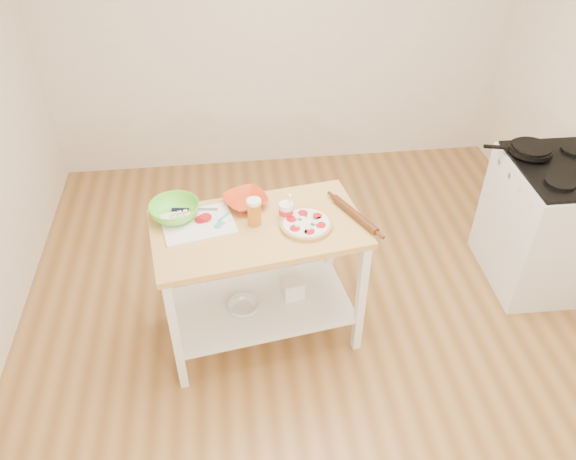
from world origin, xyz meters
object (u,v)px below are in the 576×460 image
(skillet, at_px, (530,149))
(shelf_bin, at_px, (293,288))
(pizza, at_px, (306,224))
(knife, at_px, (188,210))
(green_bowl, at_px, (175,211))
(cutting_board, at_px, (197,223))
(orange_bowl, at_px, (246,201))
(shelf_glass_bowl, at_px, (244,307))
(rolling_pin, at_px, (355,215))
(yogurt_tub, at_px, (286,211))
(gas_stove, at_px, (547,224))
(prep_island, at_px, (259,259))
(beer_pint, at_px, (254,212))
(spatula, at_px, (222,220))

(skillet, bearing_deg, shelf_bin, -150.22)
(pizza, distance_m, knife, 0.70)
(pizza, bearing_deg, green_bowl, 166.74)
(cutting_board, xyz_separation_m, shelf_bin, (0.55, 0.00, -0.58))
(orange_bowl, bearing_deg, pizza, -36.73)
(green_bowl, distance_m, shelf_glass_bowl, 0.77)
(orange_bowl, distance_m, rolling_pin, 0.65)
(knife, bearing_deg, yogurt_tub, -4.42)
(cutting_board, xyz_separation_m, rolling_pin, (0.90, -0.05, 0.01))
(gas_stove, relative_size, shelf_bin, 8.59)
(skillet, distance_m, cutting_board, 2.23)
(skillet, relative_size, yogurt_tub, 2.46)
(pizza, xyz_separation_m, shelf_glass_bowl, (-0.39, -0.01, -0.63))
(yogurt_tub, distance_m, shelf_glass_bowl, 0.72)
(knife, bearing_deg, prep_island, -16.73)
(prep_island, bearing_deg, knife, 155.15)
(shelf_bin, bearing_deg, pizza, -56.56)
(pizza, relative_size, beer_pint, 1.84)
(spatula, height_order, shelf_glass_bowl, spatula)
(yogurt_tub, bearing_deg, beer_pint, -170.14)
(knife, bearing_deg, spatula, -25.16)
(beer_pint, height_order, shelf_glass_bowl, beer_pint)
(gas_stove, xyz_separation_m, spatula, (-2.23, -0.27, 0.44))
(skillet, height_order, cutting_board, skillet)
(pizza, distance_m, beer_pint, 0.30)
(pizza, distance_m, cutting_board, 0.62)
(spatula, distance_m, rolling_pin, 0.77)
(pizza, distance_m, shelf_bin, 0.60)
(prep_island, relative_size, gas_stove, 1.16)
(pizza, height_order, shelf_glass_bowl, pizza)
(spatula, distance_m, beer_pint, 0.20)
(skillet, bearing_deg, beer_pint, -150.92)
(beer_pint, xyz_separation_m, rolling_pin, (0.58, -0.02, -0.06))
(beer_pint, height_order, rolling_pin, beer_pint)
(cutting_board, height_order, orange_bowl, orange_bowl)
(beer_pint, xyz_separation_m, shelf_bin, (0.23, 0.04, -0.66))
(skillet, relative_size, rolling_pin, 1.13)
(prep_island, height_order, rolling_pin, rolling_pin)
(gas_stove, bearing_deg, beer_pint, -170.54)
(knife, relative_size, green_bowl, 0.94)
(green_bowl, xyz_separation_m, shelf_bin, (0.68, -0.08, -0.62))
(green_bowl, bearing_deg, orange_bowl, 9.55)
(skillet, distance_m, rolling_pin, 1.37)
(knife, xyz_separation_m, yogurt_tub, (0.56, -0.12, 0.03))
(skillet, distance_m, shelf_glass_bowl, 2.14)
(gas_stove, bearing_deg, skillet, 136.23)
(knife, height_order, shelf_bin, knife)
(pizza, bearing_deg, shelf_glass_bowl, -178.59)
(pizza, xyz_separation_m, yogurt_tub, (-0.10, 0.09, 0.03))
(prep_island, distance_m, knife, 0.51)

